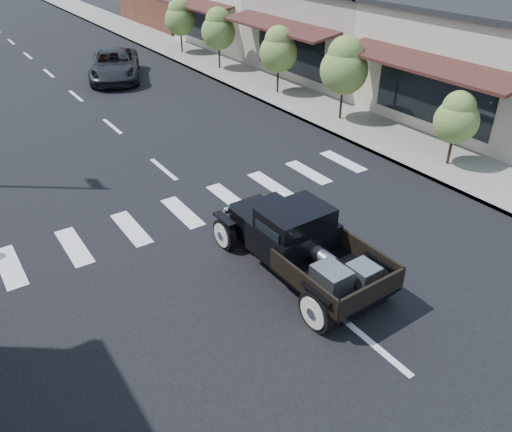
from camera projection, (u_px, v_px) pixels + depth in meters
ground at (285, 272)px, 12.31m from camera, size 120.00×120.00×0.00m
road at (89, 107)px, 22.96m from camera, size 14.00×80.00×0.02m
road_markings at (131, 142)px, 19.41m from camera, size 12.00×60.00×0.06m
sidewalk_right at (244, 77)px, 27.02m from camera, size 3.00×80.00×0.15m
storefront_near at (512, 62)px, 21.22m from camera, size 10.00×9.00×4.50m
storefront_mid at (361, 28)px, 27.61m from camera, size 10.00×9.00×4.50m
storefront_far at (268, 7)px, 33.99m from camera, size 10.00×9.00×4.50m
small_tree_a at (454, 130)px, 16.76m from camera, size 1.48×1.48×2.47m
small_tree_b at (343, 80)px, 20.47m from camera, size 1.96×1.96×3.27m
small_tree_c at (278, 61)px, 23.73m from camera, size 1.80×1.80×3.00m
small_tree_d at (219, 39)px, 27.66m from camera, size 1.88×1.88×3.13m
small_tree_e at (180, 27)px, 31.01m from camera, size 1.85×1.85×3.08m
hotrod_pickup at (300, 243)px, 11.87m from camera, size 2.42×5.03×1.73m
second_car at (115, 65)px, 26.59m from camera, size 4.31×5.87×1.48m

